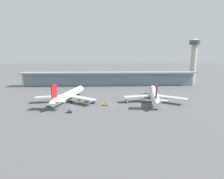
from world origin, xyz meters
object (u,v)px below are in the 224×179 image
(airliner_centre_stand, at_px, (154,95))
(control_tower, at_px, (194,57))
(service_truck_near_nose_grey, at_px, (126,102))
(service_truck_on_taxiway_blue, at_px, (90,100))
(airliner_left_stand, at_px, (68,95))
(service_truck_under_wing_white, at_px, (50,105))
(service_truck_mid_apron_blue, at_px, (69,111))
(service_truck_by_tail_yellow, at_px, (105,104))

(airliner_centre_stand, distance_m, control_tower, 113.08)
(service_truck_near_nose_grey, xyz_separation_m, service_truck_on_taxiway_blue, (-26.31, 1.33, 0.83))
(airliner_left_stand, distance_m, service_truck_near_nose_grey, 42.57)
(control_tower, bearing_deg, service_truck_under_wing_white, -145.21)
(service_truck_mid_apron_blue, bearing_deg, service_truck_under_wing_white, 137.64)
(airliner_centre_stand, xyz_separation_m, service_truck_by_tail_yellow, (-36.50, -11.18, -4.14))
(service_truck_under_wing_white, distance_m, service_truck_by_tail_yellow, 37.16)
(airliner_centre_stand, height_order, control_tower, control_tower)
(service_truck_mid_apron_blue, distance_m, service_truck_by_tail_yellow, 26.51)
(service_truck_near_nose_grey, bearing_deg, service_truck_on_taxiway_blue, 177.11)
(control_tower, bearing_deg, airliner_centre_stand, -128.39)
(service_truck_on_taxiway_blue, xyz_separation_m, control_tower, (115.91, 89.16, 29.83))
(service_truck_by_tail_yellow, bearing_deg, airliner_left_stand, 155.70)
(airliner_centre_stand, height_order, service_truck_by_tail_yellow, airliner_centre_stand)
(service_truck_under_wing_white, xyz_separation_m, service_truck_mid_apron_blue, (15.62, -14.24, 0.00))
(airliner_centre_stand, height_order, service_truck_on_taxiway_blue, airliner_centre_stand)
(service_truck_near_nose_grey, relative_size, service_truck_by_tail_yellow, 1.04)
(airliner_left_stand, bearing_deg, service_truck_near_nose_grey, -7.16)
(service_truck_by_tail_yellow, height_order, control_tower, control_tower)
(service_truck_mid_apron_blue, height_order, service_truck_by_tail_yellow, same)
(service_truck_near_nose_grey, distance_m, control_tower, 130.98)
(service_truck_mid_apron_blue, xyz_separation_m, service_truck_on_taxiway_blue, (10.37, 23.67, 0.83))
(airliner_left_stand, xyz_separation_m, service_truck_near_nose_grey, (42.04, -5.28, -4.14))
(airliner_centre_stand, distance_m, service_truck_near_nose_grey, 22.16)
(service_truck_on_taxiway_blue, relative_size, control_tower, 0.15)
(service_truck_under_wing_white, height_order, service_truck_mid_apron_blue, same)
(service_truck_near_nose_grey, relative_size, control_tower, 0.06)
(service_truck_near_nose_grey, height_order, control_tower, control_tower)
(service_truck_by_tail_yellow, relative_size, control_tower, 0.05)
(service_truck_on_taxiway_blue, bearing_deg, service_truck_under_wing_white, -160.06)
(service_truck_mid_apron_blue, distance_m, control_tower, 172.09)
(airliner_left_stand, relative_size, service_truck_on_taxiway_blue, 6.89)
(airliner_centre_stand, bearing_deg, service_truck_mid_apron_blue, -155.32)
(airliner_left_stand, xyz_separation_m, control_tower, (131.63, 85.21, 26.52))
(service_truck_mid_apron_blue, relative_size, service_truck_by_tail_yellow, 0.99)
(airliner_left_stand, xyz_separation_m, service_truck_by_tail_yellow, (26.88, -12.14, -4.14))
(airliner_left_stand, xyz_separation_m, service_truck_on_taxiway_blue, (15.73, -3.95, -3.30))
(airliner_centre_stand, bearing_deg, service_truck_by_tail_yellow, -162.97)
(service_truck_near_nose_grey, xyz_separation_m, service_truck_under_wing_white, (-52.30, -8.09, 0.00))
(airliner_left_stand, bearing_deg, service_truck_on_taxiway_blue, -14.09)
(service_truck_by_tail_yellow, distance_m, control_tower, 146.25)
(service_truck_by_tail_yellow, bearing_deg, airliner_centre_stand, 17.03)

